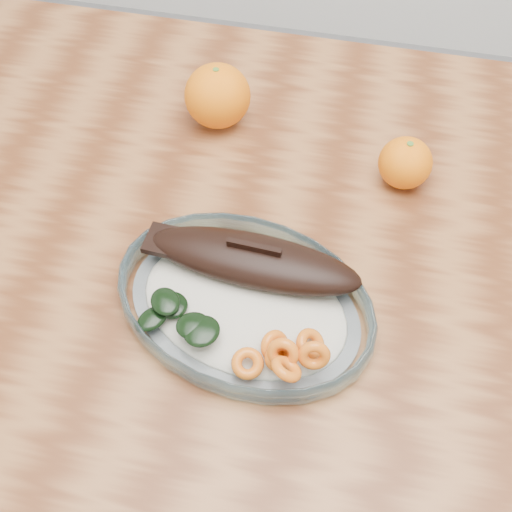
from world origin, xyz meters
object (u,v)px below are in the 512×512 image
orange_left (218,96)px  orange_right (405,163)px  plated_meal (245,299)px  dining_table (315,290)px

orange_left → orange_right: size_ratio=1.33×
orange_left → orange_right: orange_left is taller
plated_meal → orange_right: size_ratio=9.50×
orange_right → orange_left: bearing=166.7°
dining_table → orange_left: orange_left is taller
orange_left → plated_meal: bearing=-70.5°
orange_left → dining_table: bearing=-46.9°
plated_meal → orange_right: plated_meal is taller
plated_meal → orange_left: (-0.10, 0.29, 0.03)m
plated_meal → orange_left: orange_left is taller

